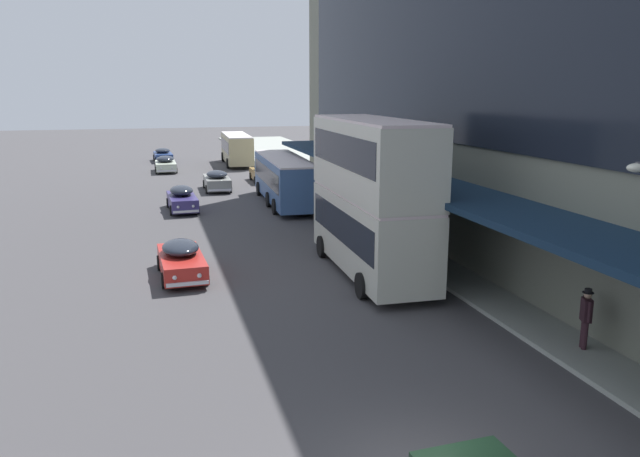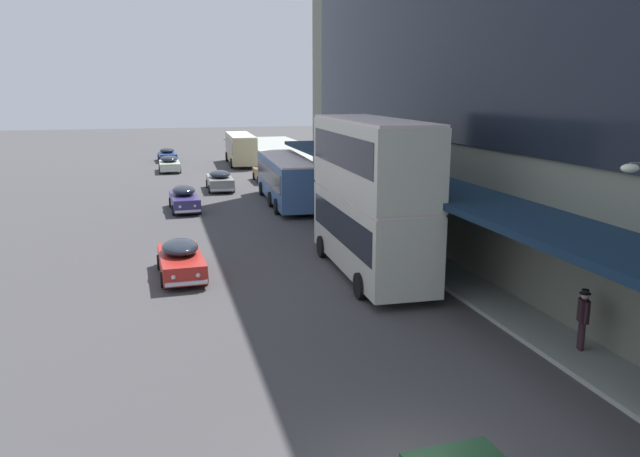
{
  "view_description": "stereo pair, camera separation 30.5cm",
  "coord_description": "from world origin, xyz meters",
  "px_view_note": "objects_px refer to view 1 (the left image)",
  "views": [
    {
      "loc": [
        -4.98,
        -10.23,
        7.7
      ],
      "look_at": [
        2.53,
        16.97,
        1.37
      ],
      "focal_mm": 35.0,
      "sensor_mm": 36.0,
      "label": 1
    },
    {
      "loc": [
        -4.68,
        -10.31,
        7.7
      ],
      "look_at": [
        2.53,
        16.97,
        1.37
      ],
      "focal_mm": 35.0,
      "sensor_mm": 36.0,
      "label": 2
    }
  ],
  "objects_px": {
    "sedan_lead_near": "(263,173)",
    "pedestrian_at_kerb": "(586,315)",
    "sedan_lead_mid": "(182,199)",
    "sedan_second_near": "(166,164)",
    "transit_bus_kerbside_far": "(371,193)",
    "transit_bus_kerbside_front": "(285,177)",
    "transit_bus_kerbside_rear": "(237,147)",
    "sedan_oncoming_rear": "(181,259)",
    "sedan_trailing_mid": "(217,180)",
    "sedan_oncoming_front": "(163,155)"
  },
  "relations": [
    {
      "from": "sedan_lead_near",
      "to": "pedestrian_at_kerb",
      "type": "relative_size",
      "value": 2.3
    },
    {
      "from": "sedan_lead_mid",
      "to": "sedan_second_near",
      "type": "height_order",
      "value": "sedan_lead_mid"
    },
    {
      "from": "sedan_lead_mid",
      "to": "pedestrian_at_kerb",
      "type": "height_order",
      "value": "pedestrian_at_kerb"
    },
    {
      "from": "transit_bus_kerbside_far",
      "to": "sedan_lead_near",
      "type": "bearing_deg",
      "value": 88.92
    },
    {
      "from": "transit_bus_kerbside_front",
      "to": "transit_bus_kerbside_rear",
      "type": "bearing_deg",
      "value": 89.98
    },
    {
      "from": "sedan_oncoming_rear",
      "to": "sedan_trailing_mid",
      "type": "distance_m",
      "value": 22.86
    },
    {
      "from": "transit_bus_kerbside_front",
      "to": "sedan_lead_mid",
      "type": "xyz_separation_m",
      "value": [
        -6.93,
        -0.62,
        -1.04
      ]
    },
    {
      "from": "sedan_trailing_mid",
      "to": "sedan_lead_mid",
      "type": "bearing_deg",
      "value": -111.86
    },
    {
      "from": "sedan_lead_near",
      "to": "pedestrian_at_kerb",
      "type": "bearing_deg",
      "value": -85.64
    },
    {
      "from": "sedan_lead_near",
      "to": "sedan_second_near",
      "type": "height_order",
      "value": "sedan_lead_near"
    },
    {
      "from": "transit_bus_kerbside_front",
      "to": "transit_bus_kerbside_rear",
      "type": "height_order",
      "value": "transit_bus_kerbside_front"
    },
    {
      "from": "transit_bus_kerbside_rear",
      "to": "sedan_trailing_mid",
      "type": "relative_size",
      "value": 2.08
    },
    {
      "from": "transit_bus_kerbside_far",
      "to": "sedan_trailing_mid",
      "type": "bearing_deg",
      "value": 98.79
    },
    {
      "from": "sedan_trailing_mid",
      "to": "pedestrian_at_kerb",
      "type": "bearing_deg",
      "value": -78.04
    },
    {
      "from": "transit_bus_kerbside_far",
      "to": "sedan_lead_mid",
      "type": "xyz_separation_m",
      "value": [
        -6.84,
        16.6,
        -2.72
      ]
    },
    {
      "from": "sedan_trailing_mid",
      "to": "pedestrian_at_kerb",
      "type": "distance_m",
      "value": 34.38
    },
    {
      "from": "sedan_oncoming_front",
      "to": "sedan_trailing_mid",
      "type": "xyz_separation_m",
      "value": [
        3.46,
        -21.51,
        0.06
      ]
    },
    {
      "from": "transit_bus_kerbside_rear",
      "to": "sedan_oncoming_front",
      "type": "xyz_separation_m",
      "value": [
        -7.32,
        5.14,
        -1.09
      ]
    },
    {
      "from": "transit_bus_kerbside_rear",
      "to": "sedan_oncoming_front",
      "type": "height_order",
      "value": "transit_bus_kerbside_rear"
    },
    {
      "from": "sedan_oncoming_front",
      "to": "sedan_lead_mid",
      "type": "bearing_deg",
      "value": -89.26
    },
    {
      "from": "transit_bus_kerbside_rear",
      "to": "transit_bus_kerbside_far",
      "type": "height_order",
      "value": "transit_bus_kerbside_far"
    },
    {
      "from": "sedan_lead_mid",
      "to": "pedestrian_at_kerb",
      "type": "relative_size",
      "value": 2.54
    },
    {
      "from": "transit_bus_kerbside_front",
      "to": "transit_bus_kerbside_far",
      "type": "bearing_deg",
      "value": -90.3
    },
    {
      "from": "transit_bus_kerbside_front",
      "to": "pedestrian_at_kerb",
      "type": "height_order",
      "value": "transit_bus_kerbside_front"
    },
    {
      "from": "transit_bus_kerbside_far",
      "to": "sedan_oncoming_front",
      "type": "height_order",
      "value": "transit_bus_kerbside_far"
    },
    {
      "from": "transit_bus_kerbside_rear",
      "to": "transit_bus_kerbside_front",
      "type": "bearing_deg",
      "value": -90.02
    },
    {
      "from": "sedan_oncoming_rear",
      "to": "pedestrian_at_kerb",
      "type": "distance_m",
      "value": 15.7
    },
    {
      "from": "sedan_trailing_mid",
      "to": "sedan_second_near",
      "type": "distance_m",
      "value": 12.95
    },
    {
      "from": "transit_bus_kerbside_far",
      "to": "sedan_lead_near",
      "type": "height_order",
      "value": "transit_bus_kerbside_far"
    },
    {
      "from": "transit_bus_kerbside_far",
      "to": "pedestrian_at_kerb",
      "type": "relative_size",
      "value": 5.15
    },
    {
      "from": "sedan_lead_mid",
      "to": "sedan_trailing_mid",
      "type": "xyz_separation_m",
      "value": [
        3.09,
        7.69,
        -0.01
      ]
    },
    {
      "from": "sedan_lead_mid",
      "to": "sedan_trailing_mid",
      "type": "height_order",
      "value": "sedan_lead_mid"
    },
    {
      "from": "transit_bus_kerbside_far",
      "to": "sedan_trailing_mid",
      "type": "xyz_separation_m",
      "value": [
        -3.76,
        24.29,
        -2.73
      ]
    },
    {
      "from": "sedan_oncoming_rear",
      "to": "sedan_trailing_mid",
      "type": "height_order",
      "value": "sedan_trailing_mid"
    },
    {
      "from": "sedan_oncoming_front",
      "to": "pedestrian_at_kerb",
      "type": "xyz_separation_m",
      "value": [
        10.59,
        -55.14,
        0.47
      ]
    },
    {
      "from": "sedan_oncoming_front",
      "to": "sedan_second_near",
      "type": "height_order",
      "value": "sedan_second_near"
    },
    {
      "from": "transit_bus_kerbside_far",
      "to": "sedan_second_near",
      "type": "xyz_separation_m",
      "value": [
        -7.23,
        36.76,
        -2.77
      ]
    },
    {
      "from": "sedan_lead_mid",
      "to": "sedan_lead_near",
      "type": "bearing_deg",
      "value": 57.01
    },
    {
      "from": "transit_bus_kerbside_front",
      "to": "sedan_trailing_mid",
      "type": "bearing_deg",
      "value": 118.54
    },
    {
      "from": "transit_bus_kerbside_front",
      "to": "sedan_second_near",
      "type": "height_order",
      "value": "transit_bus_kerbside_front"
    },
    {
      "from": "sedan_oncoming_front",
      "to": "sedan_trailing_mid",
      "type": "bearing_deg",
      "value": -80.85
    },
    {
      "from": "sedan_trailing_mid",
      "to": "sedan_oncoming_rear",
      "type": "bearing_deg",
      "value": -99.96
    },
    {
      "from": "sedan_oncoming_rear",
      "to": "sedan_second_near",
      "type": "xyz_separation_m",
      "value": [
        0.48,
        34.99,
        -0.0
      ]
    },
    {
      "from": "sedan_trailing_mid",
      "to": "transit_bus_kerbside_far",
      "type": "bearing_deg",
      "value": -81.21
    },
    {
      "from": "sedan_lead_near",
      "to": "transit_bus_kerbside_rear",
      "type": "bearing_deg",
      "value": 91.94
    },
    {
      "from": "transit_bus_kerbside_front",
      "to": "transit_bus_kerbside_rear",
      "type": "xyz_separation_m",
      "value": [
        0.01,
        23.44,
        -0.02
      ]
    },
    {
      "from": "transit_bus_kerbside_far",
      "to": "sedan_lead_mid",
      "type": "bearing_deg",
      "value": 112.4
    },
    {
      "from": "transit_bus_kerbside_front",
      "to": "sedan_oncoming_front",
      "type": "xyz_separation_m",
      "value": [
        -7.31,
        28.58,
        -1.11
      ]
    },
    {
      "from": "transit_bus_kerbside_front",
      "to": "transit_bus_kerbside_rear",
      "type": "distance_m",
      "value": 23.44
    },
    {
      "from": "transit_bus_kerbside_front",
      "to": "sedan_lead_mid",
      "type": "bearing_deg",
      "value": -174.88
    }
  ]
}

